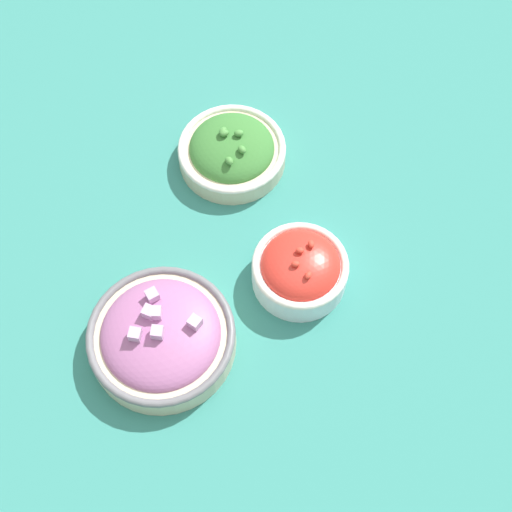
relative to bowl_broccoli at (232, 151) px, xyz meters
The scene contains 4 objects.
ground_plane 0.21m from the bowl_broccoli, 31.90° to the left, with size 3.00×3.00×0.00m, color #337F75.
bowl_broccoli is the anchor object (origin of this frame).
bowl_cherry_tomatoes 0.25m from the bowl_broccoli, 46.75° to the left, with size 0.15×0.15×0.08m.
bowl_red_onion 0.35m from the bowl_broccoli, ahead, with size 0.22×0.22×0.08m.
Camera 1 is at (0.47, 0.18, 1.01)m, focal length 50.00 mm.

